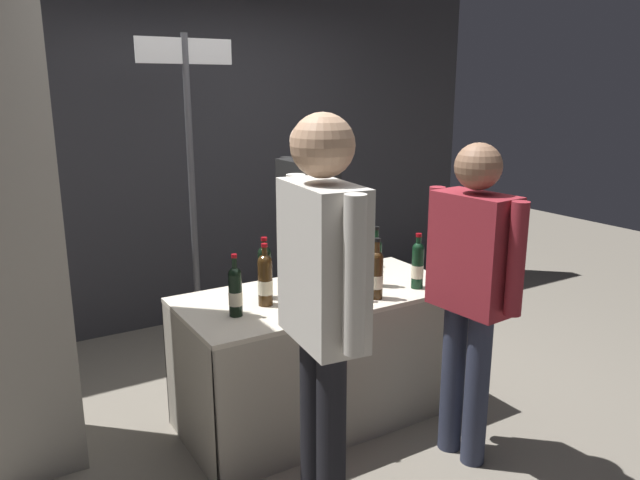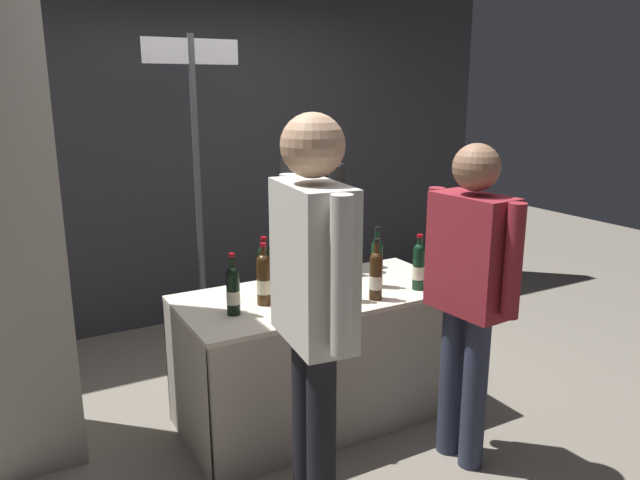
{
  "view_description": "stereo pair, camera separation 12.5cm",
  "coord_description": "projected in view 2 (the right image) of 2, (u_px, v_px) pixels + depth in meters",
  "views": [
    {
      "loc": [
        -1.66,
        -2.74,
        1.86
      ],
      "look_at": [
        0.0,
        0.0,
        1.05
      ],
      "focal_mm": 34.23,
      "sensor_mm": 36.0,
      "label": 1
    },
    {
      "loc": [
        -1.55,
        -2.8,
        1.86
      ],
      "look_at": [
        0.0,
        0.0,
        1.05
      ],
      "focal_mm": 34.23,
      "sensor_mm": 36.0,
      "label": 2
    }
  ],
  "objects": [
    {
      "name": "tasting_table",
      "position": [
        320.0,
        331.0,
        3.43
      ],
      "size": [
        1.56,
        0.74,
        0.75
      ],
      "color": "beige",
      "rests_on": "ground_plane"
    },
    {
      "name": "display_bottle_3",
      "position": [
        348.0,
        277.0,
        3.22
      ],
      "size": [
        0.07,
        0.07,
        0.32
      ],
      "color": "#192333",
      "rests_on": "tasting_table"
    },
    {
      "name": "display_bottle_2",
      "position": [
        377.0,
        262.0,
        3.44
      ],
      "size": [
        0.07,
        0.07,
        0.35
      ],
      "color": "black",
      "rests_on": "tasting_table"
    },
    {
      "name": "featured_wine_bottle",
      "position": [
        320.0,
        257.0,
        3.56
      ],
      "size": [
        0.07,
        0.07,
        0.34
      ],
      "color": "#192333",
      "rests_on": "tasting_table"
    },
    {
      "name": "display_bottle_4",
      "position": [
        376.0,
        274.0,
        3.24
      ],
      "size": [
        0.07,
        0.07,
        0.33
      ],
      "color": "#38230F",
      "rests_on": "tasting_table"
    },
    {
      "name": "flower_vase",
      "position": [
        290.0,
        287.0,
        3.01
      ],
      "size": [
        0.08,
        0.09,
        0.41
      ],
      "color": "tan",
      "rests_on": "tasting_table"
    },
    {
      "name": "taster_foreground_left",
      "position": [
        313.0,
        294.0,
        2.38
      ],
      "size": [
        0.26,
        0.59,
        1.77
      ],
      "rotation": [
        0.0,
        0.0,
        1.46
      ],
      "color": "black",
      "rests_on": "ground_plane"
    },
    {
      "name": "ground_plane",
      "position": [
        320.0,
        414.0,
        3.56
      ],
      "size": [
        12.0,
        12.0,
        0.0
      ],
      "primitive_type": "plane",
      "color": "gray"
    },
    {
      "name": "display_bottle_7",
      "position": [
        233.0,
        290.0,
        3.02
      ],
      "size": [
        0.07,
        0.07,
        0.32
      ],
      "color": "black",
      "rests_on": "tasting_table"
    },
    {
      "name": "display_bottle_1",
      "position": [
        264.0,
        271.0,
        3.27
      ],
      "size": [
        0.07,
        0.07,
        0.34
      ],
      "color": "black",
      "rests_on": "tasting_table"
    },
    {
      "name": "taster_foreground_right",
      "position": [
        469.0,
        280.0,
        2.92
      ],
      "size": [
        0.24,
        0.57,
        1.61
      ],
      "rotation": [
        0.0,
        0.0,
        1.66
      ],
      "color": "#2D3347",
      "rests_on": "ground_plane"
    },
    {
      "name": "display_bottle_6",
      "position": [
        419.0,
        265.0,
        3.4
      ],
      "size": [
        0.07,
        0.07,
        0.32
      ],
      "color": "black",
      "rests_on": "tasting_table"
    },
    {
      "name": "brochure_stand",
      "position": [
        298.0,
        270.0,
        3.56
      ],
      "size": [
        0.02,
        0.13,
        0.13
      ],
      "primitive_type": "cube",
      "rotation": [
        -0.03,
        0.0,
        4.67
      ],
      "color": "silver",
      "rests_on": "tasting_table"
    },
    {
      "name": "vendor_presenter",
      "position": [
        312.0,
        223.0,
        3.98
      ],
      "size": [
        0.23,
        0.64,
        1.64
      ],
      "rotation": [
        0.0,
        0.0,
        -1.55
      ],
      "color": "black",
      "rests_on": "ground_plane"
    },
    {
      "name": "display_bottle_0",
      "position": [
        345.0,
        254.0,
        3.67
      ],
      "size": [
        0.08,
        0.08,
        0.31
      ],
      "color": "black",
      "rests_on": "tasting_table"
    },
    {
      "name": "booth_signpost",
      "position": [
        197.0,
        163.0,
        4.07
      ],
      "size": [
        0.63,
        0.04,
        2.19
      ],
      "color": "#47474C",
      "rests_on": "ground_plane"
    },
    {
      "name": "wine_glass_near_vendor",
      "position": [
        327.0,
        281.0,
        3.3
      ],
      "size": [
        0.07,
        0.07,
        0.12
      ],
      "color": "silver",
      "rests_on": "tasting_table"
    },
    {
      "name": "back_partition",
      "position": [
        203.0,
        132.0,
        4.8
      ],
      "size": [
        5.34,
        0.12,
        3.02
      ],
      "primitive_type": "cube",
      "color": "#2D2D33",
      "rests_on": "ground_plane"
    },
    {
      "name": "display_bottle_5",
      "position": [
        264.0,
        278.0,
        3.16
      ],
      "size": [
        0.08,
        0.08,
        0.33
      ],
      "color": "#38230F",
      "rests_on": "tasting_table"
    }
  ]
}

